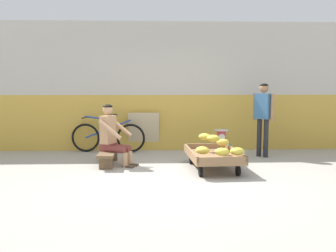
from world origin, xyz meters
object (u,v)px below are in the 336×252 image
at_px(low_bench, 109,154).
at_px(bicycle_near_left, 108,136).
at_px(sign_board, 144,132).
at_px(vendor_seated, 112,135).
at_px(weighing_scale, 221,137).
at_px(customer_adult, 263,111).
at_px(banana_cart, 213,156).
at_px(plastic_crate, 221,151).

height_order(low_bench, bicycle_near_left, bicycle_near_left).
bearing_deg(sign_board, vendor_seated, -109.24).
relative_size(low_bench, sign_board, 1.25).
xyz_separation_m(low_bench, bicycle_near_left, (-0.17, 1.35, 0.15)).
height_order(weighing_scale, customer_adult, customer_adult).
bearing_deg(low_bench, bicycle_near_left, 97.10).
bearing_deg(sign_board, low_bench, -112.27).
xyz_separation_m(low_bench, weighing_scale, (2.23, 0.52, 0.25)).
bearing_deg(customer_adult, banana_cart, -136.60).
xyz_separation_m(low_bench, customer_adult, (3.12, 0.68, 0.75)).
bearing_deg(bicycle_near_left, sign_board, 12.36).
bearing_deg(plastic_crate, weighing_scale, -90.00).
bearing_deg(banana_cart, bicycle_near_left, 138.57).
xyz_separation_m(vendor_seated, customer_adult, (3.04, 0.72, 0.38)).
bearing_deg(low_bench, weighing_scale, 13.16).
relative_size(vendor_seated, sign_board, 1.29).
xyz_separation_m(plastic_crate, bicycle_near_left, (-2.40, 0.83, 0.20)).
relative_size(low_bench, weighing_scale, 3.68).
height_order(low_bench, weighing_scale, weighing_scale).
height_order(banana_cart, low_bench, banana_cart).
bearing_deg(banana_cart, low_bench, 165.98).
height_order(vendor_seated, plastic_crate, vendor_seated).
relative_size(low_bench, vendor_seated, 0.97).
height_order(banana_cart, weighing_scale, weighing_scale).
distance_m(low_bench, bicycle_near_left, 1.37).
bearing_deg(low_bench, vendor_seated, -24.49).
bearing_deg(plastic_crate, customer_adult, 9.91).
relative_size(vendor_seated, bicycle_near_left, 0.69).
relative_size(weighing_scale, customer_adult, 0.20).
bearing_deg(customer_adult, weighing_scale, -170.02).
bearing_deg(banana_cart, vendor_seated, 166.47).
xyz_separation_m(low_bench, sign_board, (0.63, 1.53, 0.24)).
xyz_separation_m(plastic_crate, customer_adult, (0.89, 0.16, 0.80)).
relative_size(plastic_crate, sign_board, 0.41).
bearing_deg(bicycle_near_left, vendor_seated, -79.86).
xyz_separation_m(vendor_seated, bicycle_near_left, (-0.25, 1.39, -0.21)).
xyz_separation_m(banana_cart, low_bench, (-1.90, 0.48, -0.04)).
height_order(banana_cart, bicycle_near_left, bicycle_near_left).
bearing_deg(sign_board, plastic_crate, -32.07).
relative_size(vendor_seated, plastic_crate, 3.17).
bearing_deg(customer_adult, sign_board, 161.23).
bearing_deg(weighing_scale, vendor_seated, -165.45).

